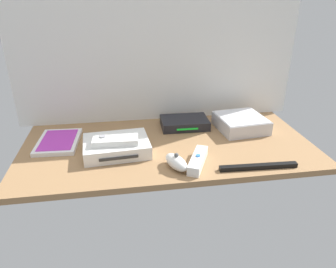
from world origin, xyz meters
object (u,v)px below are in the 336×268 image
object	(u,v)px
game_console	(116,146)
game_case	(58,142)
mini_computer	(241,123)
remote_classic_pad	(116,139)
remote_nunchuk	(175,162)
sensor_bar	(258,167)
network_router	(184,123)
remote_wand	(198,160)

from	to	relation	value
game_console	game_case	size ratio (longest dim) A/B	1.12
mini_computer	game_case	world-z (taller)	mini_computer
game_console	remote_classic_pad	bearing A→B (deg)	-98.22
mini_computer	game_case	xyz separation A→B (cm)	(-67.14, -1.83, -1.88)
remote_nunchuk	sensor_bar	size ratio (longest dim) A/B	0.46
network_router	sensor_bar	world-z (taller)	network_router
mini_computer	network_router	distance (cm)	21.52
network_router	mini_computer	bearing A→B (deg)	-13.86
game_console	game_case	xyz separation A→B (cm)	(-20.05, 9.54, -1.44)
network_router	remote_classic_pad	bearing A→B (deg)	-144.15
game_case	remote_classic_pad	world-z (taller)	remote_classic_pad
game_case	remote_nunchuk	xyz separation A→B (cm)	(37.32, -22.53, 1.28)
game_case	remote_wand	bearing A→B (deg)	-22.61
mini_computer	sensor_bar	bearing A→B (deg)	-100.10
remote_nunchuk	sensor_bar	world-z (taller)	remote_nunchuk
remote_nunchuk	network_router	bearing A→B (deg)	50.14
network_router	remote_nunchuk	distance (cm)	31.29
sensor_bar	network_router	bearing A→B (deg)	117.08
remote_wand	game_case	bearing A→B (deg)	179.36
game_case	remote_wand	world-z (taller)	remote_wand
network_router	remote_wand	world-z (taller)	same
game_case	remote_wand	distance (cm)	49.56
remote_wand	remote_nunchuk	bearing A→B (deg)	-147.71
game_console	sensor_bar	bearing A→B (deg)	-26.72
game_case	network_router	xyz separation A→B (cm)	(46.38, 7.42, 0.94)
game_console	remote_wand	world-z (taller)	game_console
game_console	network_router	world-z (taller)	game_console
game_case	sensor_bar	xyz separation A→B (cm)	(62.04, -26.76, -0.06)
remote_classic_pad	game_console	bearing A→B (deg)	89.08
remote_wand	sensor_bar	distance (cm)	18.22
mini_computer	remote_nunchuk	size ratio (longest dim) A/B	1.70
game_case	remote_nunchuk	size ratio (longest dim) A/B	1.81
mini_computer	network_router	xyz separation A→B (cm)	(-20.76, 5.59, -0.94)
game_console	network_router	distance (cm)	31.32
game_case	sensor_bar	size ratio (longest dim) A/B	0.82
sensor_bar	mini_computer	bearing A→B (deg)	82.36
game_case	sensor_bar	bearing A→B (deg)	-20.07
mini_computer	sensor_bar	xyz separation A→B (cm)	(-5.10, -28.60, -1.94)
remote_wand	remote_classic_pad	size ratio (longest dim) A/B	1.01
remote_wand	remote_nunchuk	world-z (taller)	remote_nunchuk
game_console	mini_computer	world-z (taller)	mini_computer
game_case	remote_wand	size ratio (longest dim) A/B	1.32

